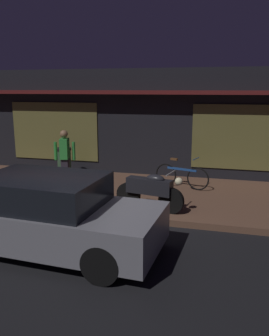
{
  "coord_description": "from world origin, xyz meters",
  "views": [
    {
      "loc": [
        2.67,
        -6.23,
        2.97
      ],
      "look_at": [
        0.39,
        2.4,
        0.95
      ],
      "focal_mm": 37.69,
      "sensor_mm": 36.0,
      "label": 1
    }
  ],
  "objects_px": {
    "bicycle_parked": "(181,176)",
    "parked_car_near": "(48,214)",
    "motorcycle": "(151,190)",
    "person_photographer": "(65,158)",
    "trash_bin": "(64,162)"
  },
  "relations": [
    {
      "from": "bicycle_parked",
      "to": "trash_bin",
      "type": "height_order",
      "value": "trash_bin"
    },
    {
      "from": "bicycle_parked",
      "to": "trash_bin",
      "type": "distance_m",
      "value": 3.95
    },
    {
      "from": "person_photographer",
      "to": "motorcycle",
      "type": "bearing_deg",
      "value": -25.07
    },
    {
      "from": "bicycle_parked",
      "to": "parked_car_near",
      "type": "distance_m",
      "value": 4.76
    },
    {
      "from": "motorcycle",
      "to": "person_photographer",
      "type": "xyz_separation_m",
      "value": [
        -2.81,
        1.32,
        0.38
      ]
    },
    {
      "from": "person_photographer",
      "to": "trash_bin",
      "type": "distance_m",
      "value": 1.48
    },
    {
      "from": "motorcycle",
      "to": "person_photographer",
      "type": "height_order",
      "value": "person_photographer"
    },
    {
      "from": "motorcycle",
      "to": "bicycle_parked",
      "type": "xyz_separation_m",
      "value": [
        0.45,
        2.11,
        -0.14
      ]
    },
    {
      "from": "person_photographer",
      "to": "parked_car_near",
      "type": "distance_m",
      "value": 3.83
    },
    {
      "from": "person_photographer",
      "to": "parked_car_near",
      "type": "height_order",
      "value": "person_photographer"
    },
    {
      "from": "bicycle_parked",
      "to": "person_photographer",
      "type": "relative_size",
      "value": 0.96
    },
    {
      "from": "bicycle_parked",
      "to": "person_photographer",
      "type": "bearing_deg",
      "value": -166.28
    },
    {
      "from": "person_photographer",
      "to": "trash_bin",
      "type": "xyz_separation_m",
      "value": [
        -0.65,
        1.27,
        -0.41
      ]
    },
    {
      "from": "parked_car_near",
      "to": "bicycle_parked",
      "type": "bearing_deg",
      "value": 66.44
    },
    {
      "from": "trash_bin",
      "to": "parked_car_near",
      "type": "relative_size",
      "value": 0.22
    }
  ]
}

